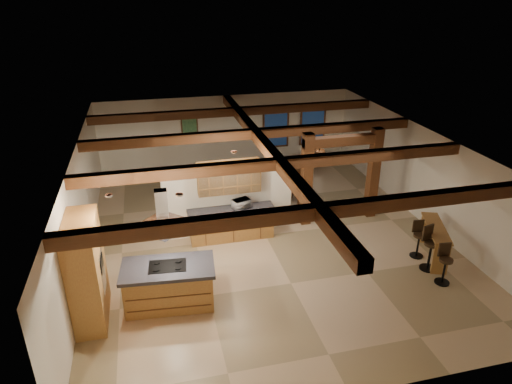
% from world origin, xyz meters
% --- Properties ---
extents(ground, '(12.00, 12.00, 0.00)m').
position_xyz_m(ground, '(0.00, 0.00, 0.00)').
color(ground, tan).
rests_on(ground, ground).
extents(room_walls, '(12.00, 12.00, 12.00)m').
position_xyz_m(room_walls, '(0.00, 0.00, 1.78)').
color(room_walls, silver).
rests_on(room_walls, ground).
extents(ceiling_beams, '(10.00, 12.00, 0.28)m').
position_xyz_m(ceiling_beams, '(0.00, 0.00, 2.76)').
color(ceiling_beams, '#402410').
rests_on(ceiling_beams, room_walls).
extents(timber_posts, '(2.50, 0.30, 2.90)m').
position_xyz_m(timber_posts, '(2.50, 0.50, 1.76)').
color(timber_posts, '#402410').
rests_on(timber_posts, ground).
extents(partition_wall, '(3.80, 0.18, 2.20)m').
position_xyz_m(partition_wall, '(-1.00, 0.50, 1.10)').
color(partition_wall, silver).
rests_on(partition_wall, ground).
extents(pantry_cabinet, '(0.67, 1.60, 2.40)m').
position_xyz_m(pantry_cabinet, '(-4.67, -2.60, 1.20)').
color(pantry_cabinet, '#A57A35').
rests_on(pantry_cabinet, ground).
extents(back_counter, '(2.50, 0.66, 0.94)m').
position_xyz_m(back_counter, '(-1.00, 0.11, 0.48)').
color(back_counter, '#A57A35').
rests_on(back_counter, ground).
extents(upper_display_cabinet, '(1.80, 0.36, 0.95)m').
position_xyz_m(upper_display_cabinet, '(-1.00, 0.31, 1.85)').
color(upper_display_cabinet, '#A57A35').
rests_on(upper_display_cabinet, partition_wall).
extents(range_hood, '(1.10, 1.10, 1.40)m').
position_xyz_m(range_hood, '(-2.97, -2.55, 1.78)').
color(range_hood, silver).
rests_on(range_hood, room_walls).
extents(back_windows, '(2.70, 0.07, 1.70)m').
position_xyz_m(back_windows, '(2.80, 5.93, 1.50)').
color(back_windows, '#402410').
rests_on(back_windows, room_walls).
extents(framed_art, '(0.65, 0.05, 0.85)m').
position_xyz_m(framed_art, '(-1.50, 5.94, 1.70)').
color(framed_art, '#402410').
rests_on(framed_art, room_walls).
extents(recessed_cans, '(3.16, 2.46, 0.03)m').
position_xyz_m(recessed_cans, '(-2.53, -1.93, 2.87)').
color(recessed_cans, silver).
rests_on(recessed_cans, room_walls).
extents(kitchen_island, '(2.19, 1.30, 1.04)m').
position_xyz_m(kitchen_island, '(-2.97, -2.55, 0.52)').
color(kitchen_island, '#A57A35').
rests_on(kitchen_island, ground).
extents(dining_table, '(1.99, 1.48, 0.62)m').
position_xyz_m(dining_table, '(0.69, 2.42, 0.31)').
color(dining_table, '#381C0E').
rests_on(dining_table, ground).
extents(sofa, '(1.93, 0.94, 0.54)m').
position_xyz_m(sofa, '(3.02, 5.16, 0.27)').
color(sofa, black).
rests_on(sofa, ground).
extents(microwave, '(0.56, 0.46, 0.27)m').
position_xyz_m(microwave, '(-0.70, 0.11, 1.07)').
color(microwave, silver).
rests_on(microwave, back_counter).
extents(bar_counter, '(1.05, 1.81, 0.93)m').
position_xyz_m(bar_counter, '(4.11, -2.23, 0.62)').
color(bar_counter, '#A57A35').
rests_on(bar_counter, ground).
extents(side_table, '(0.56, 0.56, 0.58)m').
position_xyz_m(side_table, '(3.68, 5.26, 0.29)').
color(side_table, '#402410').
rests_on(side_table, ground).
extents(table_lamp, '(0.26, 0.26, 0.31)m').
position_xyz_m(table_lamp, '(3.68, 5.26, 0.80)').
color(table_lamp, black).
rests_on(table_lamp, side_table).
extents(bar_stool_a, '(0.37, 0.37, 1.05)m').
position_xyz_m(bar_stool_a, '(3.68, -3.31, 0.54)').
color(bar_stool_a, black).
rests_on(bar_stool_a, ground).
extents(bar_stool_b, '(0.44, 0.45, 1.21)m').
position_xyz_m(bar_stool_b, '(3.66, -2.67, 0.61)').
color(bar_stool_b, black).
rests_on(bar_stool_b, ground).
extents(bar_stool_c, '(0.36, 0.37, 1.04)m').
position_xyz_m(bar_stool_c, '(3.73, -2.06, 0.53)').
color(bar_stool_c, black).
rests_on(bar_stool_c, ground).
extents(dining_chairs, '(2.64, 2.64, 1.33)m').
position_xyz_m(dining_chairs, '(0.69, 2.42, 0.67)').
color(dining_chairs, '#402410').
rests_on(dining_chairs, ground).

